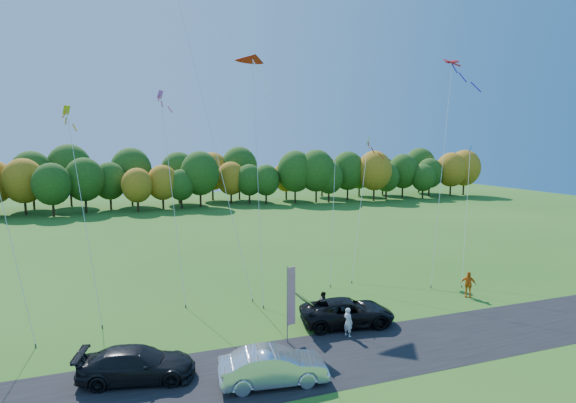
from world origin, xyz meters
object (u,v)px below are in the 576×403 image
object	(u,v)px
black_suv	(347,312)
person_east	(468,284)
silver_sedan	(273,367)
feather_flag	(290,295)

from	to	relation	value
black_suv	person_east	world-z (taller)	person_east
black_suv	silver_sedan	distance (m)	8.14
silver_sedan	person_east	size ratio (longest dim) A/B	2.66
black_suv	person_east	size ratio (longest dim) A/B	3.06
person_east	feather_flag	world-z (taller)	feather_flag
silver_sedan	feather_flag	distance (m)	4.91
feather_flag	person_east	bearing A→B (deg)	10.48
silver_sedan	person_east	distance (m)	18.27
silver_sedan	feather_flag	size ratio (longest dim) A/B	1.14
person_east	feather_flag	distance (m)	15.11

